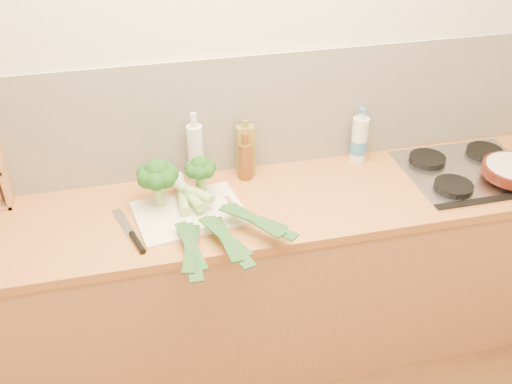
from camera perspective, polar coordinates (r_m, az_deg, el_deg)
room_shell at (r=2.53m, az=-1.85°, el=7.67°), size 3.50×3.50×3.50m
counter at (r=2.71m, az=-0.30°, el=-8.85°), size 3.20×0.62×0.90m
gas_hob at (r=2.79m, az=20.60°, el=2.00°), size 0.58×0.50×0.04m
chopping_board at (r=2.37m, az=-6.65°, el=-2.09°), size 0.48×0.38×0.01m
broccoli_left at (r=2.34m, az=-9.84°, el=1.68°), size 0.17×0.17×0.21m
broccoli_right at (r=2.39m, az=-5.60°, el=2.29°), size 0.13×0.13×0.18m
leek_front at (r=2.33m, az=-7.13°, el=-1.87°), size 0.11×0.71×0.04m
leek_mid at (r=2.31m, az=-5.51°, el=-1.61°), size 0.24×0.67×0.04m
leek_back at (r=2.31m, az=-4.31°, el=-0.84°), size 0.46×0.54×0.04m
chefs_knife at (r=2.27m, az=-12.12°, el=-4.44°), size 0.12×0.32×0.02m
oil_tin at (r=2.55m, az=-1.05°, el=4.21°), size 0.08×0.05×0.27m
glass_bottle at (r=2.52m, az=-6.05°, el=3.99°), size 0.07×0.07×0.33m
amber_bottle at (r=2.54m, az=-1.05°, el=3.22°), size 0.06×0.06×0.23m
water_bottle at (r=2.71m, az=10.27°, el=5.05°), size 0.08×0.08×0.25m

